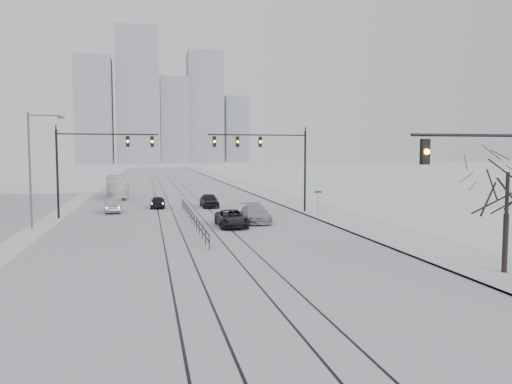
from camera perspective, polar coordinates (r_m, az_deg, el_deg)
The scene contains 18 objects.
road at distance 71.93m, azimuth -9.41°, elevation -0.26°, with size 22.00×260.00×0.02m, color silver.
sidewalk_east at distance 73.83m, azimuth 1.11°, elevation -0.02°, with size 5.00×260.00×0.16m, color silver.
curb at distance 73.30m, azimuth -0.75°, elevation -0.07°, with size 0.10×260.00×0.12m, color gray.
tram_rails at distance 52.05m, azimuth -8.29°, elevation -2.03°, with size 5.30×180.00×0.01m.
skyline at distance 286.42m, azimuth -10.67°, elevation 9.39°, with size 96.00×48.00×72.00m.
traffic_mast_near at distance 22.74m, azimuth 26.87°, elevation 0.62°, with size 6.10×0.37×7.00m.
traffic_mast_ne at distance 48.04m, azimuth 1.83°, elevation 4.33°, with size 9.60×0.37×8.00m.
traffic_mast_nw at distance 47.85m, azimuth -18.28°, elevation 3.88°, with size 9.10×0.37×8.00m.
street_light_west at distance 42.49m, azimuth -24.06°, elevation 3.17°, with size 2.73×0.25×9.00m.
bare_tree at distance 26.59m, azimuth 26.82°, elevation 0.96°, with size 4.40×4.40×6.10m.
median_fence at distance 42.09m, azimuth -7.34°, elevation -2.88°, with size 0.06×24.00×1.00m.
street_sign at distance 46.42m, azimuth 7.09°, elevation -0.85°, with size 0.70×0.06×2.40m.
sedan_sb_inner at distance 54.28m, azimuth -11.16°, elevation -1.13°, with size 1.54×3.83×1.31m, color black.
sedan_sb_outer at distance 51.23m, azimuth -15.96°, elevation -1.48°, with size 1.52×4.36×1.44m, color #9A9CA1.
sedan_nb_front at distance 39.76m, azimuth -2.80°, elevation -3.06°, with size 2.24×4.87×1.35m, color black.
sedan_nb_right at distance 42.32m, azimuth -0.07°, elevation -2.50°, with size 2.09×5.13×1.49m, color #AEAFB6.
sedan_nb_far at distance 54.18m, azimuth -5.36°, elevation -0.98°, with size 1.76×4.37×1.49m, color black.
box_truck at distance 67.72m, azimuth -15.63°, elevation 0.57°, with size 2.44×10.44×2.91m, color white.
Camera 1 is at (-3.56, -11.59, 5.91)m, focal length 35.00 mm.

